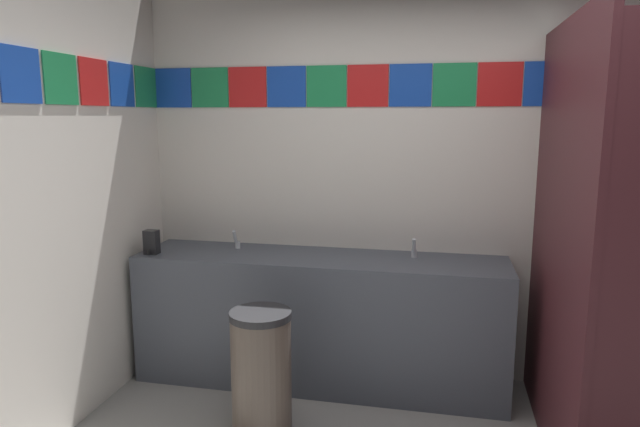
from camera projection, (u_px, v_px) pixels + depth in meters
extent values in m
cube|color=silver|center=(430.00, 165.00, 3.74)|extent=(3.89, 0.08, 2.90)
cube|color=#1947B7|center=(173.00, 88.00, 3.99)|extent=(0.27, 0.01, 0.27)
cube|color=#1E8C4C|center=(210.00, 88.00, 3.93)|extent=(0.27, 0.01, 0.27)
cube|color=red|center=(248.00, 87.00, 3.87)|extent=(0.27, 0.01, 0.27)
cube|color=#1947B7|center=(286.00, 87.00, 3.81)|extent=(0.27, 0.01, 0.27)
cube|color=#1E8C4C|center=(326.00, 86.00, 3.75)|extent=(0.27, 0.01, 0.27)
cube|color=red|center=(368.00, 86.00, 3.70)|extent=(0.27, 0.01, 0.27)
cube|color=#1947B7|center=(410.00, 85.00, 3.64)|extent=(0.27, 0.01, 0.27)
cube|color=#1E8C4C|center=(454.00, 85.00, 3.58)|extent=(0.27, 0.01, 0.27)
cube|color=red|center=(500.00, 84.00, 3.52)|extent=(0.27, 0.01, 0.27)
cube|color=#1947B7|center=(547.00, 84.00, 3.47)|extent=(0.27, 0.01, 0.27)
cube|color=#1E8C4C|center=(595.00, 83.00, 3.41)|extent=(0.27, 0.01, 0.27)
cube|color=#1947B7|center=(21.00, 75.00, 2.73)|extent=(0.01, 0.27, 0.27)
cube|color=#1E8C4C|center=(61.00, 79.00, 3.01)|extent=(0.01, 0.27, 0.27)
cube|color=red|center=(94.00, 82.00, 3.30)|extent=(0.01, 0.27, 0.27)
cube|color=#1947B7|center=(122.00, 85.00, 3.59)|extent=(0.01, 0.27, 0.27)
cube|color=#1E8C4C|center=(146.00, 87.00, 3.88)|extent=(0.01, 0.27, 0.27)
cube|color=#4C515B|center=(319.00, 319.00, 3.75)|extent=(2.42, 0.56, 0.86)
cube|color=#4C515B|center=(328.00, 253.00, 3.94)|extent=(2.42, 0.03, 0.08)
cylinder|color=silver|center=(231.00, 261.00, 3.78)|extent=(0.34, 0.34, 0.10)
cylinder|color=silver|center=(413.00, 271.00, 3.53)|extent=(0.34, 0.34, 0.10)
cylinder|color=silver|center=(238.00, 245.00, 3.90)|extent=(0.04, 0.04, 0.05)
cylinder|color=silver|center=(235.00, 236.00, 3.84)|extent=(0.02, 0.06, 0.09)
cylinder|color=silver|center=(414.00, 254.00, 3.65)|extent=(0.04, 0.04, 0.05)
cylinder|color=silver|center=(414.00, 245.00, 3.59)|extent=(0.02, 0.06, 0.09)
cube|color=black|center=(152.00, 242.00, 3.74)|extent=(0.09, 0.07, 0.16)
cylinder|color=black|center=(149.00, 252.00, 3.71)|extent=(0.02, 0.02, 0.03)
cube|color=#471E23|center=(559.00, 241.00, 2.92)|extent=(0.04, 1.44, 2.26)
cylinder|color=silver|center=(602.00, 251.00, 2.23)|extent=(0.02, 0.02, 0.10)
cylinder|color=white|center=(632.00, 397.00, 3.19)|extent=(0.38, 0.38, 0.40)
torus|color=white|center=(636.00, 361.00, 3.15)|extent=(0.39, 0.39, 0.05)
cube|color=white|center=(626.00, 322.00, 3.33)|extent=(0.34, 0.17, 0.34)
cylinder|color=brown|center=(261.00, 375.00, 3.15)|extent=(0.34, 0.34, 0.67)
cylinder|color=#262628|center=(260.00, 315.00, 3.09)|extent=(0.34, 0.34, 0.04)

